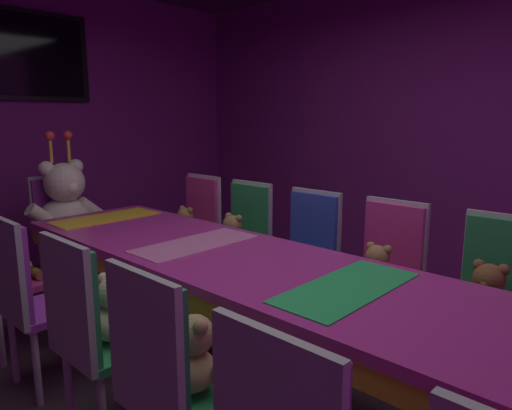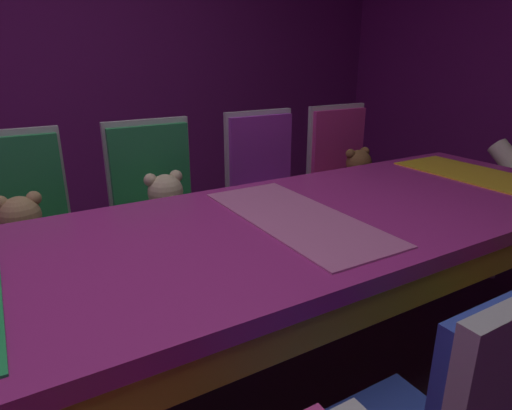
{
  "view_description": "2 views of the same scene",
  "coord_description": "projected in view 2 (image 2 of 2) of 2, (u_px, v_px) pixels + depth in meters",
  "views": [
    {
      "loc": [
        -1.7,
        -1.57,
        1.49
      ],
      "look_at": [
        -0.05,
        -0.01,
        1.05
      ],
      "focal_mm": 32.61,
      "sensor_mm": 36.0,
      "label": 1
    },
    {
      "loc": [
        1.14,
        -0.31,
        1.27
      ],
      "look_at": [
        0.12,
        0.29,
        0.86
      ],
      "focal_mm": 30.74,
      "sensor_mm": 36.0,
      "label": 2
    }
  ],
  "objects": [
    {
      "name": "wall_left",
      "position": [
        29.0,
        35.0,
        3.15
      ],
      "size": [
        0.12,
        6.4,
        2.8
      ],
      "primitive_type": "cube",
      "color": "#721E72",
      "rests_on": "ground_plane"
    },
    {
      "name": "banquet_table",
      "position": [
        149.0,
        277.0,
        1.28
      ],
      "size": [
        0.9,
        3.7,
        0.75
      ],
      "color": "#B22D8C",
      "rests_on": "ground_plane"
    },
    {
      "name": "chair_left_2",
      "position": [
        21.0,
        225.0,
        1.83
      ],
      "size": [
        0.42,
        0.41,
        0.98
      ],
      "color": "#268C4C",
      "rests_on": "ground_plane"
    },
    {
      "name": "teddy_left_2",
      "position": [
        24.0,
        238.0,
        1.71
      ],
      "size": [
        0.25,
        0.33,
        0.31
      ],
      "color": "tan",
      "rests_on": "chair_left_2"
    },
    {
      "name": "chair_left_3",
      "position": [
        157.0,
        203.0,
        2.1
      ],
      "size": [
        0.42,
        0.41,
        0.98
      ],
      "color": "#268C4C",
      "rests_on": "ground_plane"
    },
    {
      "name": "teddy_left_3",
      "position": [
        167.0,
        212.0,
        1.99
      ],
      "size": [
        0.26,
        0.34,
        0.32
      ],
      "color": "beige",
      "rests_on": "chair_left_3"
    },
    {
      "name": "chair_left_4",
      "position": [
        265.0,
        183.0,
        2.43
      ],
      "size": [
        0.42,
        0.41,
        0.98
      ],
      "color": "purple",
      "rests_on": "ground_plane"
    },
    {
      "name": "chair_left_5",
      "position": [
        342.0,
        170.0,
        2.69
      ],
      "size": [
        0.42,
        0.41,
        0.98
      ],
      "color": "#CC338C",
      "rests_on": "ground_plane"
    },
    {
      "name": "teddy_left_5",
      "position": [
        358.0,
        177.0,
        2.57
      ],
      "size": [
        0.24,
        0.32,
        0.3
      ],
      "color": "brown",
      "rests_on": "chair_left_5"
    }
  ]
}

